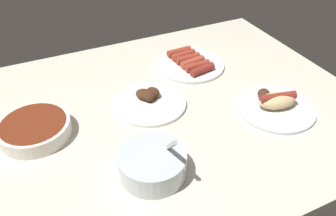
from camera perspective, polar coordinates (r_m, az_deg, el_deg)
ground_plane at (r=98.41cm, az=-1.25°, el=-0.93°), size 120.00×90.00×3.00cm
plate_grilled_meat at (r=99.26cm, az=-3.16°, el=1.23°), size 21.57×21.57×4.01cm
plate_hotdog_assembled at (r=101.49cm, az=17.85°, el=0.62°), size 22.67×22.67×5.61cm
bowl_chili at (r=94.32cm, az=-21.80°, el=-3.21°), size 18.75×18.75×4.19cm
plate_sausages at (r=117.41cm, az=3.79°, el=7.67°), size 23.66×23.66×3.59cm
bowl_coleslaw at (r=77.67cm, az=-2.68°, el=-9.31°), size 15.90×15.90×15.20cm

